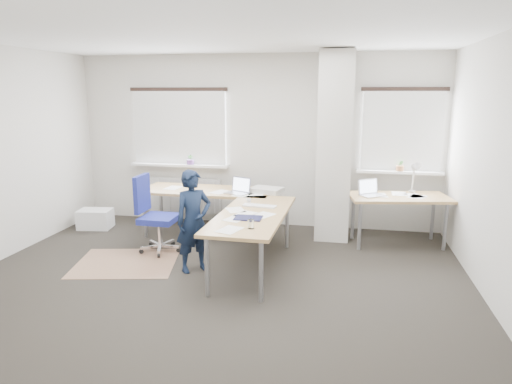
% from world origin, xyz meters
% --- Properties ---
extents(ground, '(6.00, 6.00, 0.00)m').
position_xyz_m(ground, '(0.00, 0.00, 0.00)').
color(ground, black).
rests_on(ground, ground).
extents(room_shell, '(6.04, 5.04, 2.82)m').
position_xyz_m(room_shell, '(0.18, 0.45, 1.75)').
color(room_shell, beige).
rests_on(room_shell, ground).
extents(floor_mat, '(1.47, 1.32, 0.01)m').
position_xyz_m(floor_mat, '(-1.31, 0.33, 0.00)').
color(floor_mat, '#90684E').
rests_on(floor_mat, ground).
extents(white_crate, '(0.56, 0.43, 0.31)m').
position_xyz_m(white_crate, '(-2.53, 1.70, 0.16)').
color(white_crate, white).
rests_on(white_crate, ground).
extents(desk_main, '(2.40, 2.66, 0.96)m').
position_xyz_m(desk_main, '(-0.07, 1.08, 0.69)').
color(desk_main, '#A17645').
rests_on(desk_main, ground).
extents(desk_side, '(1.50, 0.93, 1.22)m').
position_xyz_m(desk_side, '(2.24, 1.80, 0.69)').
color(desk_side, '#A17645').
rests_on(desk_side, ground).
extents(task_chair, '(0.59, 0.58, 1.08)m').
position_xyz_m(task_chair, '(-1.08, 0.84, 0.30)').
color(task_chair, navy).
rests_on(task_chair, ground).
extents(person, '(0.55, 0.54, 1.28)m').
position_xyz_m(person, '(-0.34, 0.27, 0.64)').
color(person, black).
rests_on(person, ground).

